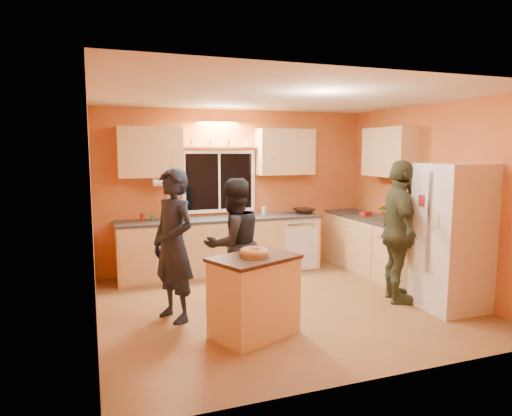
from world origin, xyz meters
name	(u,v)px	position (x,y,z in m)	size (l,w,h in m)	color
ground	(284,305)	(0.00, 0.00, 0.00)	(4.50, 4.50, 0.00)	brown
room_shell	(281,176)	(0.12, 0.41, 1.62)	(4.54, 4.04, 2.61)	orange
back_counter	(243,244)	(0.01, 1.70, 0.45)	(4.23, 0.62, 0.90)	tan
right_counter	(390,251)	(1.95, 0.50, 0.45)	(0.62, 1.84, 0.90)	tan
refrigerator	(453,237)	(1.89, -0.80, 0.90)	(0.72, 0.70, 1.80)	silver
island	(254,295)	(-0.67, -0.74, 0.43)	(1.05, 0.89, 0.86)	tan
bundt_pastry	(254,252)	(-0.67, -0.74, 0.90)	(0.31, 0.31, 0.09)	tan
person_left	(173,245)	(-1.39, 0.00, 0.88)	(0.64, 0.42, 1.76)	black
person_center	(234,244)	(-0.63, 0.12, 0.81)	(0.79, 0.61, 1.62)	black
person_right	(399,232)	(1.44, -0.35, 0.92)	(1.08, 0.45, 1.84)	#343924
mixing_bowl	(304,211)	(1.10, 1.71, 0.94)	(0.34, 0.34, 0.08)	black
utensil_crock	(166,215)	(-1.20, 1.76, 0.99)	(0.14, 0.14, 0.17)	beige
potted_plant	(386,211)	(1.91, 0.59, 1.04)	(0.25, 0.22, 0.28)	gray
red_box	(365,214)	(1.89, 1.10, 0.94)	(0.16, 0.12, 0.07)	maroon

